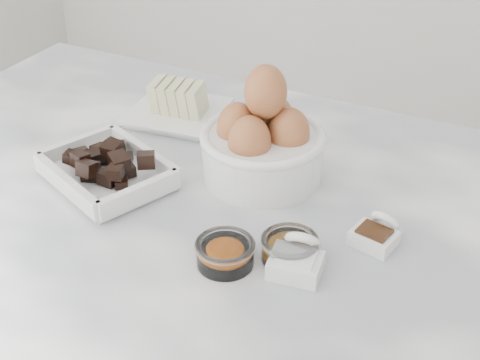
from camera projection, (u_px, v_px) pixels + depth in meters
name	position (u px, v px, depth m)	size (l,w,h in m)	color
marble_slab	(217.00, 224.00, 0.92)	(1.20, 0.80, 0.04)	white
chocolate_dish	(106.00, 168.00, 0.96)	(0.22, 0.20, 0.05)	white
butter_plate	(175.00, 104.00, 1.13)	(0.17, 0.17, 0.06)	white
sugar_ramekin	(238.00, 140.00, 1.02)	(0.08, 0.08, 0.05)	white
egg_bowl	(263.00, 142.00, 0.95)	(0.18, 0.18, 0.17)	white
honey_bowl	(290.00, 248.00, 0.81)	(0.07, 0.07, 0.03)	white
zest_bowl	(225.00, 252.00, 0.81)	(0.07, 0.07, 0.03)	white
vanilla_spoon	(376.00, 233.00, 0.84)	(0.06, 0.07, 0.04)	white
salt_spoon	(297.00, 259.00, 0.80)	(0.07, 0.08, 0.05)	white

